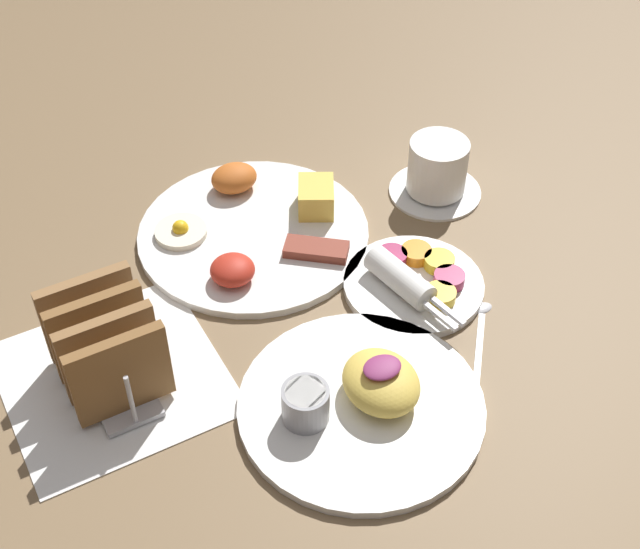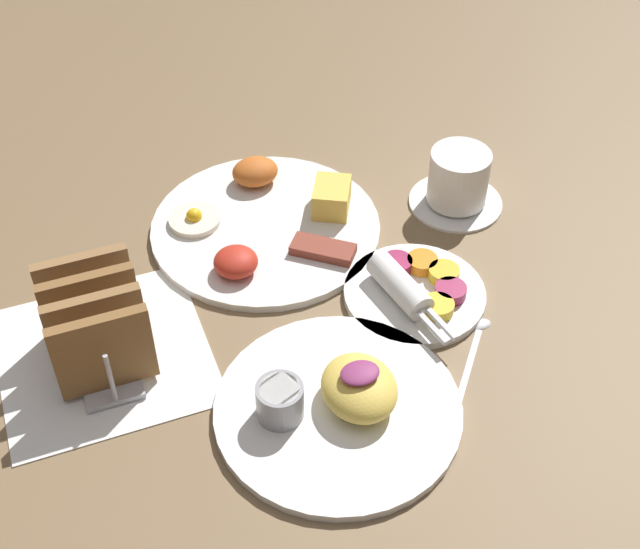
{
  "view_description": "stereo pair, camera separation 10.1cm",
  "coord_description": "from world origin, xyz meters",
  "px_view_note": "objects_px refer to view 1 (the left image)",
  "views": [
    {
      "loc": [
        -0.29,
        -0.59,
        0.73
      ],
      "look_at": [
        0.06,
        0.04,
        0.03
      ],
      "focal_mm": 50.0,
      "sensor_mm": 36.0,
      "label": 1
    },
    {
      "loc": [
        -0.2,
        -0.64,
        0.73
      ],
      "look_at": [
        0.06,
        0.04,
        0.03
      ],
      "focal_mm": 50.0,
      "sensor_mm": 36.0,
      "label": 2
    }
  ],
  "objects_px": {
    "toast_rack": "(106,346)",
    "coffee_cup": "(437,171)",
    "plate_foreground": "(361,399)",
    "plate_breakfast": "(254,228)",
    "plate_condiments": "(414,280)"
  },
  "relations": [
    {
      "from": "plate_breakfast",
      "to": "coffee_cup",
      "type": "xyz_separation_m",
      "value": [
        0.24,
        -0.04,
        0.03
      ]
    },
    {
      "from": "plate_condiments",
      "to": "plate_foreground",
      "type": "relative_size",
      "value": 0.71
    },
    {
      "from": "toast_rack",
      "to": "coffee_cup",
      "type": "bearing_deg",
      "value": 11.66
    },
    {
      "from": "plate_foreground",
      "to": "plate_breakfast",
      "type": "bearing_deg",
      "value": 85.53
    },
    {
      "from": "plate_breakfast",
      "to": "plate_condiments",
      "type": "distance_m",
      "value": 0.21
    },
    {
      "from": "plate_breakfast",
      "to": "toast_rack",
      "type": "relative_size",
      "value": 1.92
    },
    {
      "from": "coffee_cup",
      "to": "plate_breakfast",
      "type": "bearing_deg",
      "value": 170.96
    },
    {
      "from": "plate_foreground",
      "to": "coffee_cup",
      "type": "bearing_deg",
      "value": 44.03
    },
    {
      "from": "plate_condiments",
      "to": "toast_rack",
      "type": "bearing_deg",
      "value": 173.92
    },
    {
      "from": "plate_breakfast",
      "to": "plate_foreground",
      "type": "distance_m",
      "value": 0.3
    },
    {
      "from": "plate_condiments",
      "to": "toast_rack",
      "type": "height_order",
      "value": "toast_rack"
    },
    {
      "from": "coffee_cup",
      "to": "toast_rack",
      "type": "bearing_deg",
      "value": -168.34
    },
    {
      "from": "plate_breakfast",
      "to": "plate_condiments",
      "type": "height_order",
      "value": "plate_breakfast"
    },
    {
      "from": "plate_breakfast",
      "to": "coffee_cup",
      "type": "height_order",
      "value": "coffee_cup"
    },
    {
      "from": "coffee_cup",
      "to": "plate_foreground",
      "type": "bearing_deg",
      "value": -135.97
    }
  ]
}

